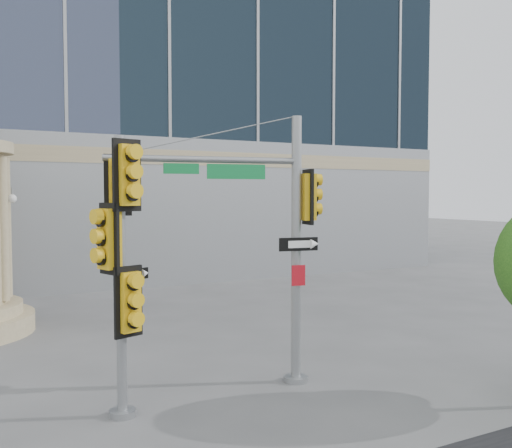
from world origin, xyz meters
name	(u,v)px	position (x,y,z in m)	size (l,w,h in m)	color
ground	(332,408)	(0.00, 0.00, 0.00)	(120.00, 120.00, 0.00)	#545456
main_signal_pole	(250,219)	(-0.75, 1.67, 3.24)	(4.02, 1.08, 5.24)	slate
secondary_signal_pole	(121,254)	(-3.35, 1.23, 2.75)	(0.88, 0.63, 4.68)	slate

